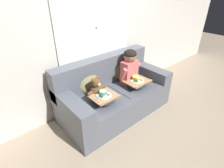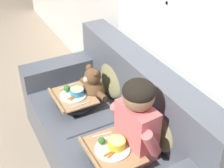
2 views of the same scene
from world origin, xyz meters
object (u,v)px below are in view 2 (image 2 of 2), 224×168
object	(u,v)px
teddy_bear	(93,87)
lap_tray_child	(112,154)
child_figure	(137,116)
lap_tray_teddy	(74,100)
throw_pillow_behind_child	(160,122)
throw_pillow_behind_teddy	(113,76)
couch	(113,132)

from	to	relation	value
teddy_bear	lap_tray_child	xyz separation A→B (m)	(0.70, -0.18, -0.08)
child_figure	lap_tray_teddy	size ratio (longest dim) A/B	1.60
throw_pillow_behind_child	throw_pillow_behind_teddy	bearing A→B (deg)	180.00
lap_tray_teddy	child_figure	bearing A→B (deg)	14.66
teddy_bear	lap_tray_teddy	distance (m)	0.20
lap_tray_child	child_figure	bearing A→B (deg)	89.76
couch	teddy_bear	size ratio (longest dim) A/B	5.08
couch	child_figure	size ratio (longest dim) A/B	3.07
lap_tray_child	teddy_bear	bearing A→B (deg)	165.58
throw_pillow_behind_teddy	child_figure	world-z (taller)	child_figure
couch	throw_pillow_behind_teddy	distance (m)	0.49
throw_pillow_behind_teddy	teddy_bear	size ratio (longest dim) A/B	1.13
couch	lap_tray_teddy	bearing A→B (deg)	-151.03
child_figure	lap_tray_teddy	bearing A→B (deg)	-165.34
couch	throw_pillow_behind_child	xyz separation A→B (m)	(0.35, 0.18, 0.30)
lap_tray_teddy	throw_pillow_behind_teddy	bearing A→B (deg)	89.98
lap_tray_child	couch	bearing A→B (deg)	150.98
throw_pillow_behind_child	throw_pillow_behind_teddy	distance (m)	0.70
couch	child_figure	bearing A→B (deg)	-1.74
child_figure	lap_tray_child	size ratio (longest dim) A/B	1.48
throw_pillow_behind_teddy	couch	bearing A→B (deg)	-27.39
child_figure	teddy_bear	xyz separation A→B (m)	(-0.70, -0.00, -0.19)
couch	child_figure	distance (m)	0.55
throw_pillow_behind_teddy	child_figure	size ratio (longest dim) A/B	0.68
lap_tray_child	lap_tray_teddy	bearing A→B (deg)	180.00
couch	lap_tray_teddy	distance (m)	0.43
teddy_bear	lap_tray_teddy	world-z (taller)	teddy_bear
couch	lap_tray_child	xyz separation A→B (m)	(0.35, -0.19, 0.17)
couch	teddy_bear	bearing A→B (deg)	-177.68
throw_pillow_behind_teddy	lap_tray_child	world-z (taller)	throw_pillow_behind_teddy
child_figure	teddy_bear	bearing A→B (deg)	-179.71
couch	lap_tray_teddy	world-z (taller)	couch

